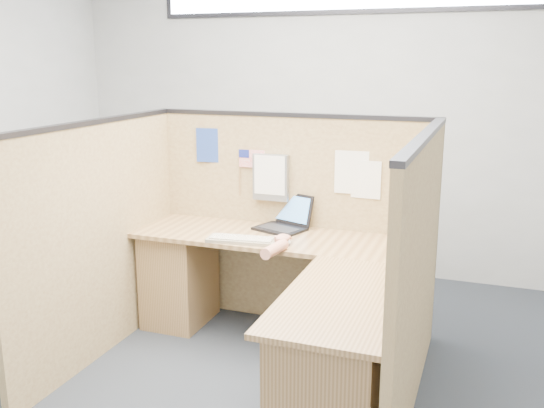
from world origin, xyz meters
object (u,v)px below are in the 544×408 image
at_px(keyboard, 242,240).
at_px(l_desk, 283,308).
at_px(laptop, 283,220).
at_px(mouse, 283,242).

bearing_deg(keyboard, l_desk, -34.94).
xyz_separation_m(l_desk, laptop, (-0.21, 0.60, 0.40)).
relative_size(keyboard, mouse, 4.40).
bearing_deg(laptop, l_desk, -50.69).
height_order(l_desk, keyboard, keyboard).
xyz_separation_m(laptop, keyboard, (-0.14, -0.41, -0.04)).
bearing_deg(laptop, mouse, -50.52).
bearing_deg(mouse, l_desk, -70.86).
xyz_separation_m(l_desk, mouse, (-0.08, 0.22, 0.36)).
height_order(l_desk, mouse, mouse).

